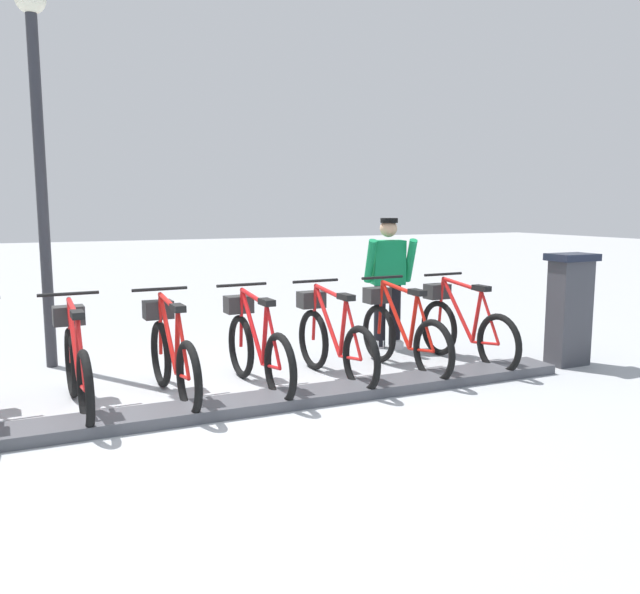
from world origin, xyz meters
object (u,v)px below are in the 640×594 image
Objects in this scene: bike_docked_2 at (332,339)px; bike_docked_3 at (256,346)px; bike_docked_4 at (171,354)px; bike_docked_5 at (76,363)px; lamp_post at (38,124)px; payment_kiosk at (569,308)px; bike_docked_1 at (401,332)px; bike_docked_0 at (463,327)px; worker_near_rack at (388,278)px.

bike_docked_3 is at bearing 90.00° from bike_docked_2.
bike_docked_3 and bike_docked_4 have the same top height.
bike_docked_2 is at bearing -90.00° from bike_docked_5.
bike_docked_2 is 3.94m from lamp_post.
bike_docked_1 is at bearing 73.09° from payment_kiosk.
bike_docked_0 and bike_docked_2 have the same top height.
bike_docked_1 is 1.00× the size of bike_docked_4.
bike_docked_4 is at bearing 109.89° from worker_near_rack.
payment_kiosk is at bearing -118.76° from bike_docked_0.
bike_docked_5 is at bearing 90.00° from bike_docked_2.
lamp_post is at bearing 79.85° from worker_near_rack.
bike_docked_5 is 0.42× the size of lamp_post.
bike_docked_1 is 3.35m from bike_docked_5.
lamp_post reaches higher than bike_docked_5.
bike_docked_2 is 1.00× the size of bike_docked_4.
bike_docked_0 is at bearing -90.00° from bike_docked_3.
worker_near_rack is (1.08, -2.98, 0.48)m from bike_docked_4.
worker_near_rack reaches higher than payment_kiosk.
lamp_post is (1.79, 1.00, 2.26)m from bike_docked_4.
bike_docked_5 is at bearing -174.88° from lamp_post.
bike_docked_2 is at bearing 129.57° from worker_near_rack.
bike_docked_1 is 2.52m from bike_docked_4.
bike_docked_3 is 1.00× the size of bike_docked_4.
worker_near_rack is at bearing 18.99° from bike_docked_0.
worker_near_rack reaches higher than bike_docked_3.
bike_docked_1 is at bearing 156.59° from worker_near_rack.
bike_docked_5 is (0.00, 4.19, 0.00)m from bike_docked_0.
bike_docked_5 is at bearing 83.77° from payment_kiosk.
worker_near_rack is 4.42m from lamp_post.
bike_docked_5 is (0.00, 0.84, 0.00)m from bike_docked_4.
payment_kiosk is 0.74× the size of bike_docked_4.
lamp_post is at bearing 56.20° from bike_docked_2.
lamp_post is (2.36, 5.39, 2.03)m from payment_kiosk.
bike_docked_0 is at bearing -90.00° from bike_docked_2.
payment_kiosk is 2.79m from bike_docked_2.
bike_docked_2 is 1.00× the size of bike_docked_5.
bike_docked_3 is at bearing 116.71° from worker_near_rack.
bike_docked_0 is at bearing -90.00° from bike_docked_4.
bike_docked_2 is at bearing -90.00° from bike_docked_4.
bike_docked_1 is at bearing -90.00° from bike_docked_5.
bike_docked_4 is (0.57, 4.40, -0.24)m from payment_kiosk.
bike_docked_0 is at bearing -112.37° from lamp_post.
bike_docked_3 is at bearing 90.00° from bike_docked_1.
bike_docked_3 is (0.57, 3.56, -0.24)m from payment_kiosk.
worker_near_rack is (1.08, -3.82, 0.48)m from bike_docked_5.
bike_docked_1 is 1.00× the size of bike_docked_2.
bike_docked_4 is at bearing -90.00° from bike_docked_5.
bike_docked_3 is (0.00, 2.52, 0.00)m from bike_docked_0.
bike_docked_1 is 4.55m from lamp_post.
bike_docked_0 is 4.19m from bike_docked_5.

